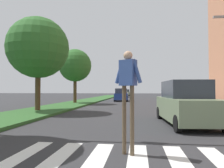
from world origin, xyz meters
TOP-DOWN VIEW (x-y plane):
  - ground_plane at (0.00, 30.00)m, footprint 140.00×140.00m
  - crosswalk at (0.00, 6.93)m, footprint 5.85×2.20m
  - median_strip at (-6.82, 28.00)m, footprint 3.63×64.00m
  - tree_mid at (-6.95, 15.87)m, footprint 4.27×4.27m
  - tree_far at (-6.99, 24.57)m, footprint 3.62×3.62m
  - sidewalk_right at (7.61, 28.00)m, footprint 3.00×64.00m
  - traffic_light_gantry at (-2.73, 8.84)m, footprint 8.79×0.30m
  - pedestrian_performer at (-0.23, 7.15)m, footprint 0.70×0.43m
  - suv_crossing at (2.16, 11.94)m, footprint 2.30×4.74m
  - sedan_midblock at (-2.39, 31.21)m, footprint 2.06×4.10m
  - sedan_distant at (-3.24, 46.38)m, footprint 2.06×4.59m
  - sedan_far_horizon at (-3.28, 59.16)m, footprint 2.08×4.33m

SIDE VIEW (x-z plane):
  - ground_plane at x=0.00m, z-range 0.00..0.00m
  - crosswalk at x=0.00m, z-range 0.00..0.01m
  - median_strip at x=-6.82m, z-range 0.00..0.15m
  - sidewalk_right at x=7.61m, z-range 0.00..0.15m
  - sedan_distant at x=-3.24m, z-range -0.06..1.63m
  - sedan_far_horizon at x=-3.28m, z-range -0.07..1.66m
  - sedan_midblock at x=-2.39m, z-range -0.07..1.69m
  - suv_crossing at x=2.16m, z-range -0.05..1.92m
  - pedestrian_performer at x=-0.23m, z-range 0.42..2.91m
  - tree_far at x=-6.99m, z-range 1.30..7.25m
  - traffic_light_gantry at x=-2.73m, z-range 1.36..7.36m
  - tree_mid at x=-6.95m, z-range 1.25..7.75m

